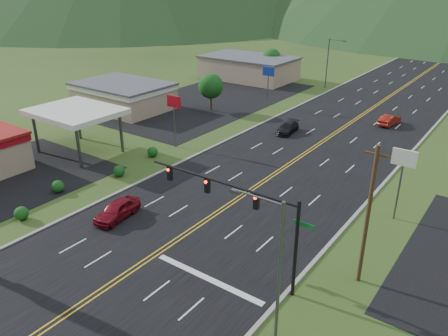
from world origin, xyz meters
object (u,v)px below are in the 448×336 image
Objects in this scene: traffic_signal at (243,206)px; car_red_near at (117,210)px; streetlight_east at (275,263)px; car_red_far at (389,120)px; streetlight_west at (329,60)px; gas_canopy at (76,113)px; car_dark_mid at (288,128)px.

traffic_signal is 13.70m from car_red_near.
streetlight_east reaches higher than car_red_near.
traffic_signal reaches higher than car_red_far.
gas_canopy is at bearing -102.13° from streetlight_west.
car_red_near is at bearing -84.66° from streetlight_west.
streetlight_east is 0.90× the size of gas_canopy.
gas_canopy reaches higher than car_red_far.
streetlight_east is at bearing 106.09° from car_red_far.
streetlight_west is 28.46m from car_dark_mid.
streetlight_west is 49.10m from gas_canopy.
streetlight_west is 0.90× the size of gas_canopy.
streetlight_west is at bearing 110.86° from streetlight_east.
gas_canopy reaches higher than car_dark_mid.
car_dark_mid is (-11.78, 28.64, -4.66)m from traffic_signal.
car_dark_mid is (-16.48, 32.64, -4.51)m from streetlight_east.
streetlight_east reaches higher than car_dark_mid.
streetlight_east reaches higher than gas_canopy.
gas_canopy is 2.16× the size of car_red_near.
car_red_far is at bearing 67.65° from car_red_near.
streetlight_east is (4.70, -4.00, -0.15)m from traffic_signal.
gas_canopy is at bearing -133.99° from car_dark_mid.
traffic_signal reaches higher than gas_canopy.
streetlight_west is 23.34m from car_red_far.
gas_canopy reaches higher than car_red_near.
car_dark_mid is at bearing 116.78° from streetlight_east.
streetlight_east is 18.59m from car_red_near.
car_red_near is 1.01× the size of car_dark_mid.
traffic_signal reaches higher than car_red_near.
traffic_signal is 1.46× the size of streetlight_east.
car_red_far is (10.03, 11.37, 0.07)m from car_dark_mid.
streetlight_west is at bearing 98.12° from car_dark_mid.
streetlight_east is 44.70m from car_red_far.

